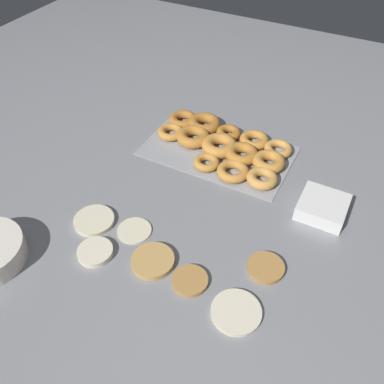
# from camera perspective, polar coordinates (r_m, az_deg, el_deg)

# --- Properties ---
(ground_plane) EXTENTS (3.00, 3.00, 0.00)m
(ground_plane) POSITION_cam_1_polar(r_m,az_deg,el_deg) (1.10, -1.48, -6.07)
(ground_plane) COLOR gray
(pancake_0) EXTENTS (0.09, 0.09, 0.02)m
(pancake_0) POSITION_cam_1_polar(r_m,az_deg,el_deg) (1.08, -13.42, -8.18)
(pancake_0) COLOR beige
(pancake_0) RESTS_ON ground_plane
(pancake_1) EXTENTS (0.09, 0.09, 0.01)m
(pancake_1) POSITION_cam_1_polar(r_m,az_deg,el_deg) (1.01, -0.28, -12.32)
(pancake_1) COLOR #B27F42
(pancake_1) RESTS_ON ground_plane
(pancake_2) EXTENTS (0.12, 0.12, 0.01)m
(pancake_2) POSITION_cam_1_polar(r_m,az_deg,el_deg) (0.97, 6.22, -16.38)
(pancake_2) COLOR beige
(pancake_2) RESTS_ON ground_plane
(pancake_3) EXTENTS (0.11, 0.11, 0.02)m
(pancake_3) POSITION_cam_1_polar(r_m,az_deg,el_deg) (1.04, -5.52, -9.58)
(pancake_3) COLOR tan
(pancake_3) RESTS_ON ground_plane
(pancake_4) EXTENTS (0.09, 0.09, 0.01)m
(pancake_4) POSITION_cam_1_polar(r_m,az_deg,el_deg) (1.12, -8.10, -5.29)
(pancake_4) COLOR beige
(pancake_4) RESTS_ON ground_plane
(pancake_5) EXTENTS (0.11, 0.11, 0.01)m
(pancake_5) POSITION_cam_1_polar(r_m,az_deg,el_deg) (1.16, -13.57, -3.90)
(pancake_5) COLOR beige
(pancake_5) RESTS_ON ground_plane
(pancake_6) EXTENTS (0.09, 0.09, 0.01)m
(pancake_6) POSITION_cam_1_polar(r_m,az_deg,el_deg) (1.04, 10.28, -10.44)
(pancake_6) COLOR #B27F42
(pancake_6) RESTS_ON ground_plane
(donut_tray) EXTENTS (0.48, 0.29, 0.04)m
(donut_tray) POSITION_cam_1_polar(r_m,az_deg,el_deg) (1.36, 4.36, 6.52)
(donut_tray) COLOR #93969B
(donut_tray) RESTS_ON ground_plane
(container_stack) EXTENTS (0.13, 0.13, 0.04)m
(container_stack) POSITION_cam_1_polar(r_m,az_deg,el_deg) (1.20, 17.86, -2.02)
(container_stack) COLOR white
(container_stack) RESTS_ON ground_plane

